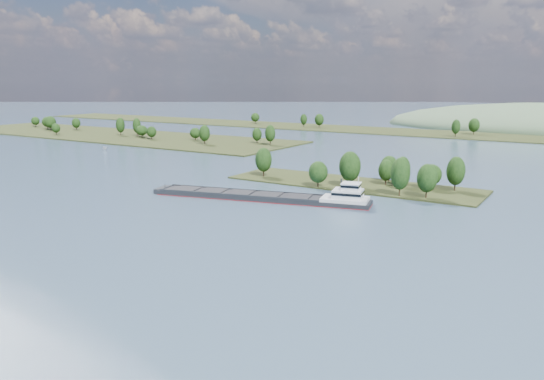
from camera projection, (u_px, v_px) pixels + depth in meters
The scene contains 6 objects.
ground at pixel (271, 217), 159.65m from camera, with size 1800.00×1800.00×0.00m, color #314055.
tree_island at pixel (366, 176), 203.90m from camera, with size 100.00×33.17×14.92m.
left_bank at pixel (112, 134), 394.43m from camera, with size 300.00×80.00×14.77m.
back_shoreline at pixel (485, 136), 387.14m from camera, with size 900.00×60.00×15.29m.
cargo_barge at pixel (274, 196), 182.19m from camera, with size 77.79×27.49×10.53m.
motorboat at pixel (105, 148), 312.98m from camera, with size 1.94×5.16×1.99m, color silver.
Camera 1 is at (82.23, -10.95, 40.58)m, focal length 35.00 mm.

